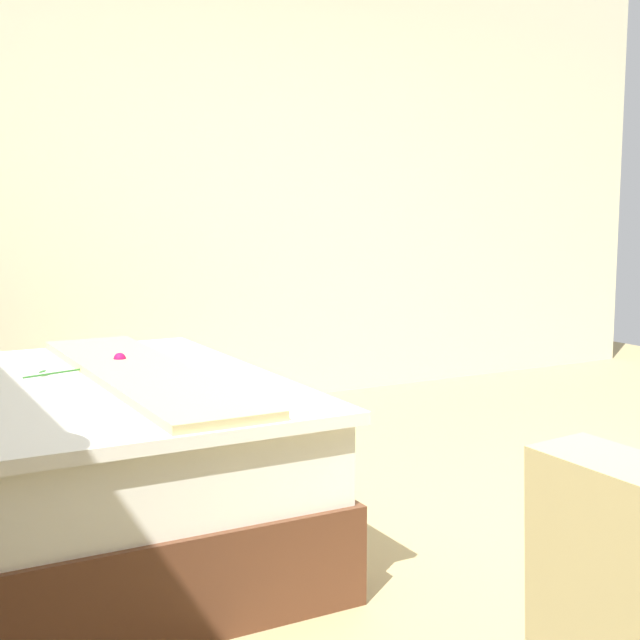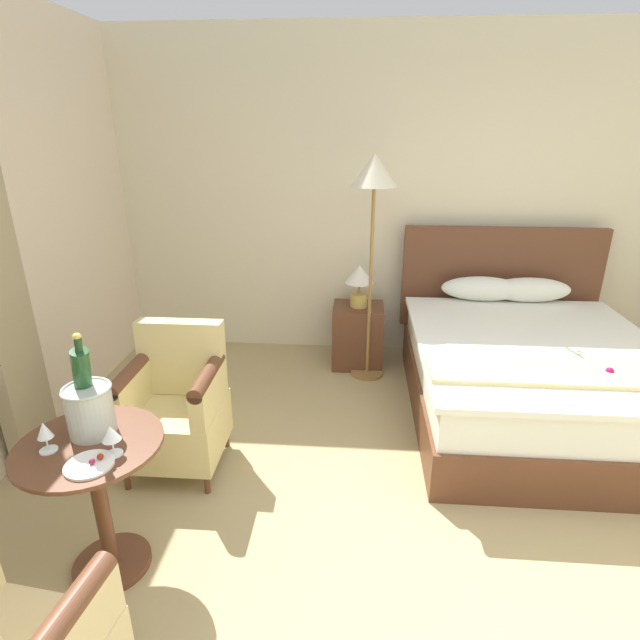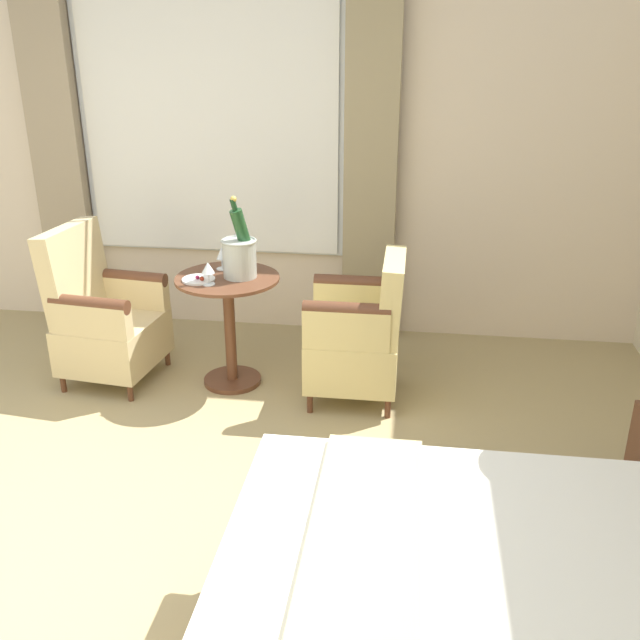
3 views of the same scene
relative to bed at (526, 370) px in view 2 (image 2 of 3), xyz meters
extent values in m
cube|color=beige|center=(-0.73, 1.16, 1.06)|extent=(5.46, 0.12, 2.81)
cube|color=brown|center=(0.00, -0.07, -0.19)|extent=(1.63, 1.98, 0.32)
cube|color=white|center=(0.00, -0.07, 0.10)|extent=(1.58, 1.92, 0.26)
cube|color=white|center=(0.00, -0.13, 0.26)|extent=(1.66, 1.86, 0.04)
cube|color=#CEBE82|center=(0.00, -0.62, 0.29)|extent=(1.63, 0.36, 0.03)
cube|color=brown|center=(0.00, 0.95, 0.42)|extent=(1.71, 0.08, 0.90)
ellipsoid|color=white|center=(-0.20, 0.75, 0.38)|extent=(0.69, 0.26, 0.22)
ellipsoid|color=white|center=(0.20, 0.75, 0.38)|extent=(0.69, 0.25, 0.22)
cylinder|color=#2D6628|center=(0.20, -0.42, 0.29)|extent=(0.12, 0.38, 0.01)
sphere|color=#B20F4C|center=(0.26, -0.61, 0.31)|extent=(0.05, 0.05, 0.05)
ellipsoid|color=#33702D|center=(0.20, -0.30, 0.29)|extent=(0.05, 0.05, 0.01)
cube|color=white|center=(0.16, -0.50, 0.29)|extent=(0.08, 0.11, 0.00)
cube|color=brown|center=(-1.24, 0.72, -0.07)|extent=(0.44, 0.39, 0.55)
sphere|color=#B7B2A8|center=(-1.01, 0.72, 0.05)|extent=(0.02, 0.02, 0.02)
cylinder|color=tan|center=(-1.24, 0.72, 0.26)|extent=(0.15, 0.15, 0.12)
cylinder|color=olive|center=(-1.24, 0.72, 0.37)|extent=(0.02, 0.02, 0.10)
cone|color=silver|center=(-1.24, 0.72, 0.50)|extent=(0.25, 0.25, 0.15)
cylinder|color=olive|center=(-1.15, 0.52, -0.33)|extent=(0.28, 0.28, 0.03)
cylinder|color=olive|center=(-1.15, 0.52, 0.46)|extent=(0.03, 0.03, 1.56)
cone|color=#EFE5C6|center=(-1.15, 0.52, 1.36)|extent=(0.35, 0.35, 0.24)
cylinder|color=brown|center=(-2.42, -1.63, -0.33)|extent=(0.37, 0.37, 0.03)
cylinder|color=brown|center=(-2.42, -1.63, 0.00)|extent=(0.07, 0.07, 0.70)
cylinder|color=brown|center=(-2.42, -1.63, 0.36)|extent=(0.64, 0.64, 0.02)
cylinder|color=#B1B9AF|center=(-2.43, -1.55, 0.48)|extent=(0.20, 0.20, 0.23)
torus|color=#B1B9AF|center=(-2.43, -1.55, 0.59)|extent=(0.21, 0.21, 0.02)
cylinder|color=white|center=(-2.43, -1.55, 0.57)|extent=(0.18, 0.18, 0.03)
cylinder|color=#1E4723|center=(-2.45, -1.53, 0.64)|extent=(0.13, 0.13, 0.31)
cylinder|color=#193D1E|center=(-2.42, -1.56, 0.81)|extent=(0.04, 0.04, 0.08)
sphere|color=gold|center=(-2.42, -1.56, 0.85)|extent=(0.04, 0.04, 0.04)
cylinder|color=white|center=(-2.56, -1.69, 0.37)|extent=(0.07, 0.07, 0.01)
cylinder|color=white|center=(-2.56, -1.69, 0.40)|extent=(0.01, 0.01, 0.06)
cone|color=white|center=(-2.56, -1.69, 0.47)|extent=(0.07, 0.07, 0.07)
cylinder|color=white|center=(-2.27, -1.70, 0.37)|extent=(0.07, 0.07, 0.01)
cylinder|color=white|center=(-2.27, -1.70, 0.41)|extent=(0.01, 0.01, 0.07)
cone|color=white|center=(-2.27, -1.70, 0.47)|extent=(0.08, 0.08, 0.07)
cylinder|color=white|center=(-2.33, -1.78, 0.37)|extent=(0.20, 0.20, 0.01)
sphere|color=maroon|center=(-2.32, -1.78, 0.39)|extent=(0.03, 0.03, 0.03)
sphere|color=maroon|center=(-2.30, -1.75, 0.39)|extent=(0.03, 0.03, 0.03)
cylinder|color=brown|center=(-2.59, -1.08, -0.29)|extent=(0.04, 0.04, 0.13)
cylinder|color=brown|center=(-2.10, -1.07, -0.29)|extent=(0.04, 0.04, 0.13)
cylinder|color=brown|center=(-2.59, -0.61, -0.29)|extent=(0.04, 0.04, 0.13)
cylinder|color=brown|center=(-2.11, -0.61, -0.29)|extent=(0.04, 0.04, 0.13)
cube|color=#DAC57F|center=(-2.35, -0.84, -0.07)|extent=(0.57, 0.54, 0.30)
cube|color=#DAC57F|center=(-2.35, -0.62, 0.31)|extent=(0.54, 0.14, 0.48)
cube|color=#DAC57F|center=(-2.58, -0.86, 0.19)|extent=(0.09, 0.50, 0.23)
cylinder|color=brown|center=(-2.58, -0.86, 0.31)|extent=(0.09, 0.50, 0.09)
cube|color=#DAC57F|center=(-2.11, -0.86, 0.19)|extent=(0.09, 0.50, 0.23)
cylinder|color=brown|center=(-2.11, -0.86, 0.31)|extent=(0.09, 0.50, 0.09)
cylinder|color=brown|center=(-2.13, -2.39, 0.26)|extent=(0.15, 0.51, 0.09)
camera|label=1|loc=(-3.07, 0.34, 0.91)|focal=50.00mm
camera|label=2|loc=(-1.26, -3.39, 1.67)|focal=28.00mm
camera|label=3|loc=(1.56, -0.51, 1.78)|focal=40.00mm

